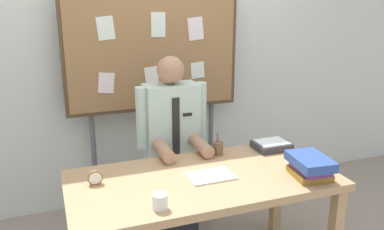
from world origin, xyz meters
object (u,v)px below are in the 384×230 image
open_notebook (211,176)px  coffee_mug (160,201)px  bulletin_board (154,53)px  pen_holder (218,148)px  book_stack (310,166)px  desk_clock (95,178)px  desk (203,189)px  paper_tray (272,145)px  person (172,154)px

open_notebook → coffee_mug: size_ratio=3.38×
bulletin_board → pen_holder: bearing=-73.8°
book_stack → open_notebook: 0.62m
bulletin_board → desk_clock: bearing=-123.0°
bulletin_board → coffee_mug: (-0.36, -1.41, -0.58)m
bulletin_board → desk_clock: size_ratio=21.02×
desk → paper_tray: 0.72m
desk → pen_holder: size_ratio=10.46×
desk_clock → coffee_mug: (0.29, -0.41, 0.00)m
desk → open_notebook: open_notebook is taller
coffee_mug → paper_tray: (1.02, 0.56, -0.01)m
desk → paper_tray: size_ratio=6.44×
book_stack → desk_clock: book_stack is taller
desk → desk_clock: bearing=169.4°
person → bulletin_board: bulletin_board is taller
paper_tray → book_stack: bearing=-93.2°
open_notebook → desk: bearing=156.6°
person → open_notebook: (0.05, -0.66, 0.09)m
person → pen_holder: (0.24, -0.34, 0.14)m
desk_clock → coffee_mug: 0.50m
person → coffee_mug: person is taller
bulletin_board → coffee_mug: bearing=-104.4°
bulletin_board → open_notebook: bulletin_board is taller
bulletin_board → book_stack: size_ratio=6.05×
person → desk_clock: size_ratio=15.65×
desk → pen_holder: (0.24, 0.30, 0.14)m
desk_clock → pen_holder: size_ratio=0.57×
book_stack → pen_holder: bearing=126.3°
desk → coffee_mug: (-0.36, -0.29, 0.13)m
open_notebook → person: bearing=94.0°
bulletin_board → coffee_mug: size_ratio=22.45×
open_notebook → desk_clock: (-0.69, 0.14, 0.03)m
person → paper_tray: person is taller
desk → book_stack: size_ratio=5.31×
pen_holder → paper_tray: 0.42m
bulletin_board → book_stack: bearing=-65.0°
coffee_mug → person: bearing=68.8°
desk → paper_tray: (0.66, 0.27, 0.12)m
desk → coffee_mug: bearing=-141.3°
open_notebook → paper_tray: paper_tray is taller
open_notebook → pen_holder: 0.38m
book_stack → paper_tray: 0.50m
book_stack → person: bearing=125.9°
open_notebook → desk_clock: 0.71m
person → desk: bearing=-90.0°
desk → person: bearing=90.0°
bulletin_board → pen_holder: (0.24, -0.82, -0.58)m
person → paper_tray: bearing=-29.3°
book_stack → paper_tray: size_ratio=1.21×
desk_clock → desk: bearing=-10.6°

